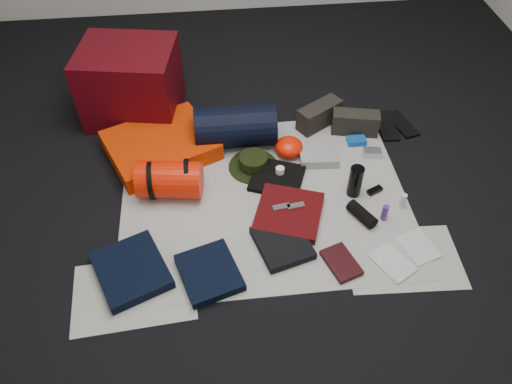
{
  "coord_description": "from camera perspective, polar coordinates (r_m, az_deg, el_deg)",
  "views": [
    {
      "loc": [
        -0.26,
        -1.9,
        2.09
      ],
      "look_at": [
        -0.05,
        -0.05,
        0.1
      ],
      "focal_mm": 35.0,
      "sensor_mm": 36.0,
      "label": 1
    }
  ],
  "objects": [
    {
      "name": "compact_camera",
      "position": [
        3.14,
        13.1,
        4.4
      ],
      "size": [
        0.12,
        0.08,
        0.04
      ],
      "primitive_type": "cube",
      "rotation": [
        0.0,
        0.0,
        -0.16
      ],
      "color": "#BBBBC1",
      "rests_on": "newspaper_mat"
    },
    {
      "name": "speaker",
      "position": [
        2.75,
        12.01,
        -2.49
      ],
      "size": [
        0.15,
        0.19,
        0.07
      ],
      "primitive_type": "cylinder",
      "rotation": [
        1.57,
        0.0,
        0.52
      ],
      "color": "black",
      "rests_on": "newspaper_mat"
    },
    {
      "name": "map_booklet",
      "position": [
        2.63,
        15.3,
        -7.78
      ],
      "size": [
        0.23,
        0.26,
        0.01
      ],
      "primitive_type": "cube",
      "rotation": [
        0.0,
        0.0,
        0.51
      ],
      "color": "#BBBBB2",
      "rests_on": "newspaper_mat"
    },
    {
      "name": "sack_strap_right",
      "position": [
        2.8,
        -7.81,
        1.61
      ],
      "size": [
        0.03,
        0.22,
        0.22
      ],
      "primitive_type": "cylinder",
      "rotation": [
        0.0,
        1.57,
        0.0
      ],
      "color": "black",
      "rests_on": "newspaper_mat"
    },
    {
      "name": "red_cabinet",
      "position": [
        3.35,
        -14.09,
        11.98
      ],
      "size": [
        0.65,
        0.57,
        0.48
      ],
      "primitive_type": "cube",
      "rotation": [
        0.0,
        0.0,
        -0.17
      ],
      "color": "#4C050D",
      "rests_on": "floor"
    },
    {
      "name": "black_tshirt",
      "position": [
        2.91,
        2.43,
        1.61
      ],
      "size": [
        0.37,
        0.36,
        0.03
      ],
      "primitive_type": "cube",
      "rotation": [
        0.0,
        0.0,
        -0.38
      ],
      "color": "black",
      "rests_on": "newspaper_mat"
    },
    {
      "name": "orange_stuff_sack",
      "position": [
        3.05,
        3.78,
        5.14
      ],
      "size": [
        0.18,
        0.18,
        0.11
      ],
      "primitive_type": "ellipsoid",
      "rotation": [
        0.0,
        0.0,
        0.07
      ],
      "color": "red",
      "rests_on": "newspaper_mat"
    },
    {
      "name": "red_shirt",
      "position": [
        2.72,
        3.78,
        -2.39
      ],
      "size": [
        0.44,
        0.44,
        0.05
      ],
      "primitive_type": "cube",
      "rotation": [
        0.0,
        0.0,
        -0.34
      ],
      "color": "#490709",
      "rests_on": "newspaper_mat"
    },
    {
      "name": "paperback_book",
      "position": [
        2.56,
        9.71,
        -7.97
      ],
      "size": [
        0.19,
        0.24,
        0.03
      ],
      "primitive_type": "cube",
      "rotation": [
        0.0,
        0.0,
        0.33
      ],
      "color": "black",
      "rests_on": "newspaper_mat"
    },
    {
      "name": "trousers_navy_b",
      "position": [
        2.49,
        -5.36,
        -9.16
      ],
      "size": [
        0.35,
        0.37,
        0.05
      ],
      "primitive_type": "cube",
      "rotation": [
        0.0,
        0.0,
        0.3
      ],
      "color": "black",
      "rests_on": "newspaper_mat"
    },
    {
      "name": "stuff_sack",
      "position": [
        2.81,
        -9.83,
        1.39
      ],
      "size": [
        0.38,
        0.26,
        0.21
      ],
      "primitive_type": "cylinder",
      "rotation": [
        0.0,
        1.57,
        -0.14
      ],
      "color": "red",
      "rests_on": "newspaper_mat"
    },
    {
      "name": "newspaper_mat",
      "position": [
        2.83,
        0.95,
        -0.55
      ],
      "size": [
        1.6,
        1.3,
        0.01
      ],
      "primitive_type": "cube",
      "color": "beige",
      "rests_on": "floor"
    },
    {
      "name": "first_aid_pouch",
      "position": [
        3.05,
        7.13,
        4.1
      ],
      "size": [
        0.24,
        0.18,
        0.06
      ],
      "primitive_type": "cube",
      "rotation": [
        0.0,
        0.0,
        -0.07
      ],
      "color": "gray",
      "rests_on": "newspaper_mat"
    },
    {
      "name": "boonie_crown",
      "position": [
        2.97,
        -0.3,
        3.52
      ],
      "size": [
        0.17,
        0.17,
        0.07
      ],
      "primitive_type": "cylinder",
      "color": "black",
      "rests_on": "boonie_brim"
    },
    {
      "name": "hiking_boot_left",
      "position": [
        3.28,
        7.24,
        8.72
      ],
      "size": [
        0.32,
        0.26,
        0.15
      ],
      "primitive_type": "cube",
      "rotation": [
        0.0,
        0.0,
        0.56
      ],
      "color": "black",
      "rests_on": "newspaper_mat"
    },
    {
      "name": "trousers_navy_a",
      "position": [
        2.56,
        -14.05,
        -8.67
      ],
      "size": [
        0.43,
        0.46,
        0.06
      ],
      "primitive_type": "cube",
      "rotation": [
        0.0,
        0.0,
        0.4
      ],
      "color": "black",
      "rests_on": "newspaper_mat"
    },
    {
      "name": "floor",
      "position": [
        2.84,
        0.95,
        -0.73
      ],
      "size": [
        4.5,
        4.5,
        0.02
      ],
      "primitive_type": "cube",
      "color": "black",
      "rests_on": "ground"
    },
    {
      "name": "sleeping_pad",
      "position": [
        3.11,
        -10.83,
        5.27
      ],
      "size": [
        0.76,
        0.7,
        0.11
      ],
      "primitive_type": "cube",
      "rotation": [
        0.0,
        0.0,
        0.42
      ],
      "color": "red",
      "rests_on": "newspaper_mat"
    },
    {
      "name": "map_printout",
      "position": [
        2.73,
        18.04,
        -5.97
      ],
      "size": [
        0.21,
        0.24,
        0.01
      ],
      "primitive_type": "cube",
      "rotation": [
        0.0,
        0.0,
        0.3
      ],
      "color": "#BBBBB2",
      "rests_on": "newspaper_mat"
    },
    {
      "name": "newspaper_sheet_front_left",
      "position": [
        2.52,
        -13.76,
        -11.03
      ],
      "size": [
        0.61,
        0.44,
        0.0
      ],
      "primitive_type": "cube",
      "rotation": [
        0.0,
        0.0,
        0.07
      ],
      "color": "beige",
      "rests_on": "floor"
    },
    {
      "name": "boonie_brim",
      "position": [
        2.99,
        -0.29,
        2.95
      ],
      "size": [
        0.33,
        0.33,
        0.01
      ],
      "primitive_type": "cylinder",
      "rotation": [
        0.0,
        0.0,
        -0.1
      ],
      "color": "black",
      "rests_on": "newspaper_mat"
    },
    {
      "name": "hiking_boot_right",
      "position": [
        3.26,
        11.28,
        7.79
      ],
      "size": [
        0.31,
        0.17,
        0.15
      ],
      "primitive_type": "cube",
      "rotation": [
        0.0,
        0.0,
        -0.22
      ],
      "color": "black",
      "rests_on": "newspaper_mat"
    },
    {
      "name": "navy_duffel",
      "position": [
        3.08,
        -2.38,
        7.45
      ],
      "size": [
        0.49,
        0.26,
        0.26
      ],
      "primitive_type": "cylinder",
      "rotation": [
        0.0,
        1.57,
        -0.01
      ],
      "color": "black",
      "rests_on": "newspaper_mat"
    },
    {
      "name": "toiletry_clear",
      "position": [
        2.86,
        16.45,
        -0.97
      ],
      "size": [
        0.03,
        0.03,
        0.09
      ],
      "primitive_type": "cylinder",
      "rotation": [
        0.0,
        0.0,
        -0.07
      ],
      "color": "silver",
      "rests_on": "newspaper_mat"
    },
    {
      "name": "sack_strap_left",
      "position": [
        2.82,
        -11.85,
        1.28
      ],
      "size": [
        0.02,
        0.22,
        0.22
      ],
      "primitive_type": "cylinder",
      "rotation": [
        0.0,
        1.57,
        0.0
      ],
      "color": "black",
      "rests_on": "newspaper_mat"
    },
    {
      "name": "toiletry_purple",
      "position": [
        2.77,
        14.51,
        -2.3
      ],
      "size": [
        0.04,
        0.04,
        0.1
      ],
      "primitive_type": "cylinder",
      "rotation": [
        0.0,
        0.0,
        -0.33
      ],
      "color": "#4F277D",
      "rests_on": "newspaper_mat"
    },
    {
      "name": "energy_bar_b",
      "position": [
        2.72,
        4.58,
        -1.59
      ],
      "size": [
        0.1,
        0.05,
        0.01
      ],
      "primitive_type": "cube",
      "rotation": [
        0.0,
        0.0,
        0.14
      ],
      "color": "#BBBBC1",
      "rests_on": "red_shirt"
    },
    {
      "name": "tape_roll",
      "position": [
        2.91,
        2.76,
        2.5
      ],
      "size": [
        0.05,
        0.05,
        0.04
      ],
      "primitive_type": "cylinder",
      "color": "silver",
      "rests_on": "black_tshirt"
    },
    {
      "name": "flip_flop_left",
      "position": [
        3.39,
        14.68,
        7.3
      ],
      "size": [
        0.13,
        0.3,
        0.02
      ],
      "primitive_type": "cube",
      "rotation": [
        0.0,
        0.0,
        -0.06
      ],
      "color": "black",
      "rests_on": "floor"
    },
    {
      "name": "key_cluster",
      "position": [
        2.52,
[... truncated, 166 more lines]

